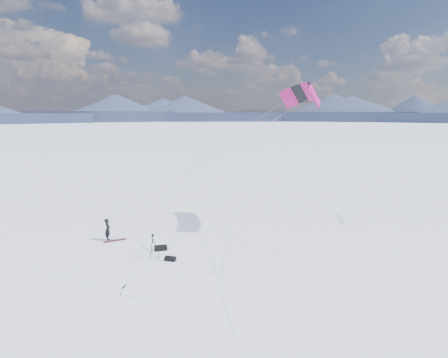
{
  "coord_description": "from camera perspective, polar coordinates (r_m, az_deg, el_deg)",
  "views": [
    {
      "loc": [
        2.81,
        -22.95,
        8.94
      ],
      "look_at": [
        5.61,
        3.47,
        4.11
      ],
      "focal_mm": 30.0,
      "sensor_mm": 36.0,
      "label": 1
    }
  ],
  "objects": [
    {
      "name": "power_kite",
      "position": [
        28.4,
        11.99,
        12.37
      ],
      "size": [
        15.26,
        5.78,
        9.63
      ],
      "color": "#AD125F",
      "rests_on": "ground"
    },
    {
      "name": "snowboard",
      "position": [
        27.6,
        -16.26,
        -8.99
      ],
      "size": [
        1.55,
        0.85,
        0.04
      ],
      "primitive_type": "cube",
      "rotation": [
        0.0,
        0.0,
        0.38
      ],
      "color": "maroon",
      "rests_on": "ground"
    },
    {
      "name": "ground",
      "position": [
        24.79,
        -12.37,
        -11.09
      ],
      "size": [
        1800.0,
        1800.0,
        0.0
      ],
      "primitive_type": "plane",
      "color": "white"
    },
    {
      "name": "tripod",
      "position": [
        23.68,
        -10.79,
        -9.53
      ],
      "size": [
        0.63,
        0.72,
        1.53
      ],
      "rotation": [
        0.0,
        0.0,
        0.01
      ],
      "color": "black",
      "rests_on": "ground"
    },
    {
      "name": "snowkiter",
      "position": [
        27.83,
        -17.21,
        -8.91
      ],
      "size": [
        0.41,
        0.6,
        1.59
      ],
      "primitive_type": "imported",
      "rotation": [
        0.0,
        0.0,
        1.62
      ],
      "color": "black",
      "rests_on": "ground"
    },
    {
      "name": "gear_bag_a",
      "position": [
        25.11,
        -9.62,
        -10.31
      ],
      "size": [
        0.86,
        0.48,
        0.37
      ],
      "rotation": [
        0.0,
        0.0,
        0.12
      ],
      "color": "black",
      "rests_on": "ground"
    },
    {
      "name": "horizon_hills",
      "position": [
        23.51,
        -12.81,
        -0.39
      ],
      "size": [
        704.84,
        706.81,
        10.58
      ],
      "color": "#1B253C",
      "rests_on": "ground"
    },
    {
      "name": "snow_tracks",
      "position": [
        24.2,
        -13.91,
        -11.69
      ],
      "size": [
        17.62,
        14.39,
        0.01
      ],
      "color": "silver",
      "rests_on": "ground"
    },
    {
      "name": "gear_bag_b",
      "position": [
        23.4,
        -8.19,
        -11.92
      ],
      "size": [
        0.74,
        0.55,
        0.3
      ],
      "rotation": [
        0.0,
        0.0,
        -0.39
      ],
      "color": "black",
      "rests_on": "ground"
    }
  ]
}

